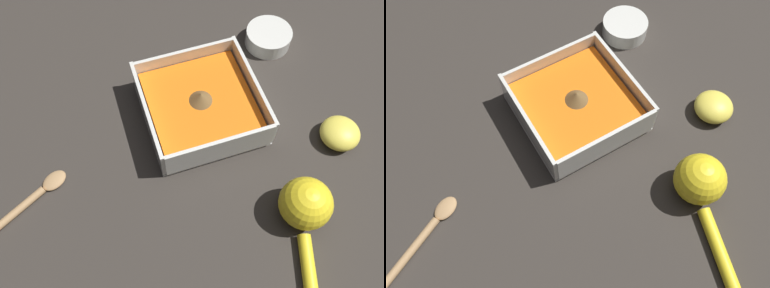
# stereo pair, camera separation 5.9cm
# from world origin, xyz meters

# --- Properties ---
(ground_plane) EXTENTS (4.00, 4.00, 0.00)m
(ground_plane) POSITION_xyz_m (0.00, 0.00, 0.00)
(ground_plane) COLOR #332D28
(square_dish) EXTENTS (0.19, 0.19, 0.07)m
(square_dish) POSITION_xyz_m (-0.00, 0.04, 0.02)
(square_dish) COLOR silver
(square_dish) RESTS_ON ground_plane
(spice_bowl) EXTENTS (0.09, 0.09, 0.03)m
(spice_bowl) POSITION_xyz_m (0.11, -0.13, 0.01)
(spice_bowl) COLOR silver
(spice_bowl) RESTS_ON ground_plane
(lemon_squeezer) EXTENTS (0.21, 0.10, 0.08)m
(lemon_squeezer) POSITION_xyz_m (-0.22, -0.04, 0.04)
(lemon_squeezer) COLOR yellow
(lemon_squeezer) RESTS_ON ground_plane
(lemon_half) EXTENTS (0.07, 0.07, 0.04)m
(lemon_half) POSITION_xyz_m (-0.12, -0.16, 0.02)
(lemon_half) COLOR #EFDB4C
(lemon_half) RESTS_ON ground_plane
(wooden_spoon) EXTENTS (0.12, 0.20, 0.01)m
(wooden_spoon) POSITION_xyz_m (-0.09, 0.37, 0.01)
(wooden_spoon) COLOR tan
(wooden_spoon) RESTS_ON ground_plane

